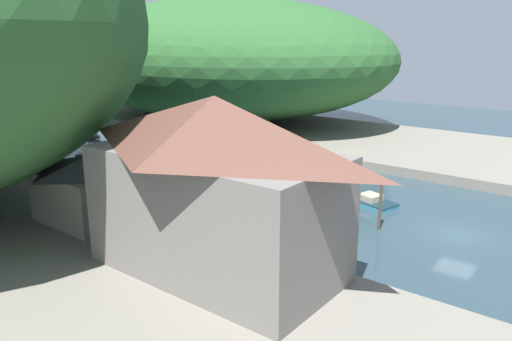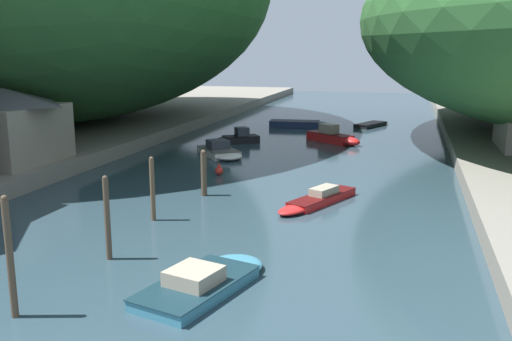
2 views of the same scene
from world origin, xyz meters
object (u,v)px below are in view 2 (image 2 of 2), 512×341
boat_small_dinghy (302,124)px  channel_buoy_near (219,170)px  boat_moored_right (206,280)px  boat_white_cruiser (316,200)px  boat_far_upstream (373,124)px  boathouse_shed (5,124)px  boat_red_skiff (221,152)px  boat_far_right_bank (237,138)px  boat_yellow_tender (334,137)px

boat_small_dinghy → channel_buoy_near: bearing=-6.6°
boat_moored_right → boat_white_cruiser: size_ratio=0.98×
boat_small_dinghy → boat_far_upstream: boat_small_dinghy is taller
boathouse_shed → boat_red_skiff: (10.25, 9.89, -2.90)m
boat_red_skiff → boat_far_right_bank: (-0.65, 6.12, 0.04)m
boat_moored_right → boat_red_skiff: 23.17m
boat_red_skiff → boat_yellow_tender: (7.17, 8.25, 0.12)m
boat_white_cruiser → channel_buoy_near: size_ratio=7.79×
boat_small_dinghy → boat_white_cruiser: 28.54m
boat_moored_right → boat_white_cruiser: boat_moored_right is taller
channel_buoy_near → boat_moored_right: bearing=-72.7°
boat_moored_right → boat_far_upstream: boat_moored_right is taller
boathouse_shed → boat_small_dinghy: size_ratio=1.09×
boathouse_shed → boat_white_cruiser: bearing=-3.7°
boat_far_right_bank → boat_yellow_tender: bearing=-109.3°
boat_small_dinghy → boat_white_cruiser: boat_white_cruiser is taller
boat_yellow_tender → boat_far_upstream: (2.44, 11.34, -0.28)m
boathouse_shed → boat_far_upstream: (19.86, 29.47, -3.06)m
boathouse_shed → boat_far_right_bank: 18.88m
boathouse_shed → boat_small_dinghy: boathouse_shed is taller
boat_white_cruiser → boat_yellow_tender: bearing=-61.5°
boathouse_shed → boat_far_right_bank: (9.60, 16.00, -2.86)m
boat_red_skiff → boat_yellow_tender: bearing=-171.3°
boat_white_cruiser → channel_buoy_near: 8.69m
boat_small_dinghy → boat_red_skiff: 17.04m
boat_small_dinghy → boat_white_cruiser: (5.94, -27.92, -0.07)m
boat_small_dinghy → boat_red_skiff: (-2.84, -16.80, 0.03)m
boathouse_shed → boat_red_skiff: size_ratio=1.36×
boat_red_skiff → boat_yellow_tender: 10.93m
boat_yellow_tender → channel_buoy_near: boat_yellow_tender is taller
boat_white_cruiser → boat_far_right_bank: 19.64m
boat_small_dinghy → channel_buoy_near: 22.69m
boathouse_shed → boat_small_dinghy: (13.08, 26.69, -2.93)m
boat_moored_right → boat_small_dinghy: bearing=111.3°
boat_moored_right → boat_small_dinghy: 39.13m
boat_small_dinghy → boathouse_shed: bearing=-30.3°
boat_far_right_bank → boat_small_dinghy: bearing=-52.6°
boat_yellow_tender → boat_white_cruiser: bearing=43.2°
boat_small_dinghy → boat_yellow_tender: (4.34, -8.56, 0.16)m
boat_small_dinghy → boat_far_right_bank: 11.24m
boat_moored_right → boat_far_right_bank: (-7.58, 28.23, 0.12)m
boat_moored_right → boat_white_cruiser: 11.15m
boat_yellow_tender → boat_far_upstream: 11.60m
boat_red_skiff → channel_buoy_near: (1.86, -5.86, -0.05)m
boathouse_shed → channel_buoy_near: 13.09m
boathouse_shed → boat_far_right_bank: bearing=59.1°
boathouse_shed → boat_yellow_tender: 25.30m
boat_far_upstream → boat_far_right_bank: bearing=-103.2°
boathouse_shed → boat_far_upstream: boathouse_shed is taller
boathouse_shed → boat_small_dinghy: bearing=63.9°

